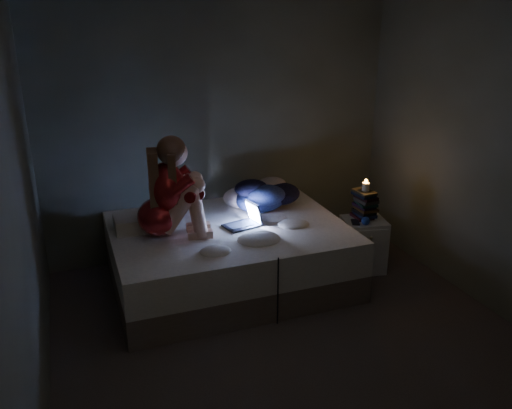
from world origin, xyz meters
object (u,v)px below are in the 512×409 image
woman (157,188)px  candle (366,185)px  bed (229,255)px  nightstand (363,245)px  laptop (241,215)px  phone (357,223)px

woman → candle: bearing=5.2°
candle → bed: bearing=174.4°
candle → nightstand: bearing=-107.1°
laptop → bed: bearing=146.2°
laptop → candle: 1.25m
candle → phone: bearing=-140.6°
woman → phone: 1.93m
bed → laptop: (0.11, -0.04, 0.40)m
woman → candle: (1.98, -0.11, -0.16)m
bed → phone: 1.26m
laptop → phone: (1.10, -0.20, -0.16)m
candle → phone: size_ratio=0.57×
laptop → phone: size_ratio=2.28×
nightstand → candle: bearing=83.7°
woman → laptop: bearing=7.0°
bed → laptop: laptop is taller
woman → phone: woman is taller
bed → laptop: bearing=-20.1°
laptop → candle: (1.24, -0.09, 0.18)m
woman → laptop: woman is taller
bed → nightstand: bearing=-7.9°
woman → candle: 1.99m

